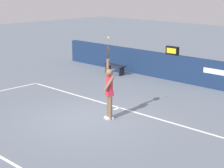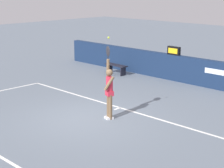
{
  "view_description": "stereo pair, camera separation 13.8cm",
  "coord_description": "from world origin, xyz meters",
  "views": [
    {
      "loc": [
        8.9,
        -8.06,
        4.21
      ],
      "look_at": [
        0.7,
        0.43,
        1.2
      ],
      "focal_mm": 62.27,
      "sensor_mm": 36.0,
      "label": 1
    },
    {
      "loc": [
        9.0,
        -7.96,
        4.21
      ],
      "look_at": [
        0.7,
        0.43,
        1.2
      ],
      "focal_mm": 62.27,
      "sensor_mm": 36.0,
      "label": 2
    }
  ],
  "objects": [
    {
      "name": "ground_plane",
      "position": [
        0.0,
        0.0,
        0.0
      ],
      "size": [
        60.0,
        60.0,
        0.0
      ],
      "primitive_type": "plane",
      "color": "slate"
    },
    {
      "name": "courtside_bench_near",
      "position": [
        -3.83,
        5.31,
        0.35
      ],
      "size": [
        1.23,
        0.4,
        0.47
      ],
      "color": "black",
      "rests_on": "ground"
    },
    {
      "name": "speed_display",
      "position": [
        -1.15,
        6.25,
        1.36
      ],
      "size": [
        0.63,
        0.16,
        0.37
      ],
      "color": "black",
      "rests_on": "back_wall"
    },
    {
      "name": "tennis_player",
      "position": [
        0.54,
        0.47,
        0.98
      ],
      "size": [
        0.45,
        0.42,
        2.39
      ],
      "color": "brown",
      "rests_on": "ground"
    },
    {
      "name": "court_lines",
      "position": [
        0.0,
        -0.96,
        0.0
      ],
      "size": [
        10.21,
        5.16,
        0.0
      ],
      "color": "white",
      "rests_on": "ground"
    },
    {
      "name": "tennis_ball",
      "position": [
        0.59,
        0.39,
        2.65
      ],
      "size": [
        0.07,
        0.07,
        0.07
      ],
      "color": "#CBE232"
    },
    {
      "name": "back_wall",
      "position": [
        0.0,
        6.25,
        0.58
      ],
      "size": [
        15.9,
        0.3,
        1.17
      ],
      "color": "#162849",
      "rests_on": "ground"
    }
  ]
}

